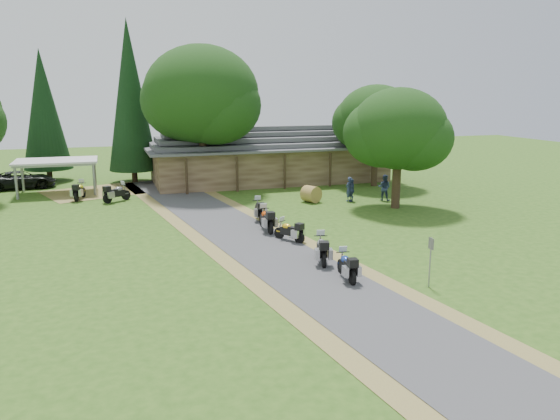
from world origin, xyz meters
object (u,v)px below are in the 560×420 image
object	(u,v)px
lodge	(269,153)
motorcycle_carport_b	(117,192)
carport	(58,177)
motorcycle_row_b	(322,248)
motorcycle_row_a	(347,265)
motorcycle_carport_a	(80,190)
motorcycle_row_c	(289,230)
motorcycle_row_d	(266,218)
motorcycle_row_e	(259,209)
car_dark_suv	(22,175)
hay_bale	(311,194)

from	to	relation	value
lodge	motorcycle_carport_b	distance (m)	14.54
carport	motorcycle_row_b	bearing A→B (deg)	-60.03
motorcycle_row_a	motorcycle_carport_a	world-z (taller)	motorcycle_carport_a
motorcycle_row_c	motorcycle_carport_a	size ratio (longest dim) A/B	0.87
motorcycle_row_d	motorcycle_carport_a	distance (m)	16.78
motorcycle_row_d	motorcycle_carport_a	xyz separation A→B (m)	(-10.51, 13.08, -0.03)
lodge	motorcycle_row_d	world-z (taller)	lodge
lodge	motorcycle_row_d	size ratio (longest dim) A/B	9.97
motorcycle_row_c	motorcycle_row_e	bearing A→B (deg)	-28.27
car_dark_suv	hay_bale	world-z (taller)	car_dark_suv
lodge	motorcycle_carport_a	distance (m)	16.44
car_dark_suv	motorcycle_row_c	distance (m)	26.99
carport	motorcycle_row_c	size ratio (longest dim) A/B	3.37
lodge	motorcycle_carport_a	xyz separation A→B (m)	(-15.84, -4.03, -1.74)
carport	motorcycle_carport_b	size ratio (longest dim) A/B	2.95
car_dark_suv	motorcycle_row_c	bearing A→B (deg)	-151.06
motorcycle_row_d	hay_bale	bearing A→B (deg)	-37.33
motorcycle_carport_b	motorcycle_row_d	bearing A→B (deg)	-91.03
motorcycle_row_a	car_dark_suv	bearing A→B (deg)	35.41
car_dark_suv	motorcycle_row_d	size ratio (longest dim) A/B	2.64
lodge	motorcycle_carport_a	bearing A→B (deg)	-165.73
motorcycle_row_e	motorcycle_carport_a	xyz separation A→B (m)	(-10.87, 10.30, 0.01)
motorcycle_row_a	motorcycle_row_c	bearing A→B (deg)	9.21
motorcycle_row_a	motorcycle_row_d	bearing A→B (deg)	11.79
motorcycle_row_d	motorcycle_row_e	size ratio (longest dim) A/B	1.05
car_dark_suv	motorcycle_row_e	size ratio (longest dim) A/B	2.78
lodge	motorcycle_row_e	size ratio (longest dim) A/B	10.52
motorcycle_row_a	motorcycle_carport_b	distance (m)	22.17
lodge	motorcycle_carport_a	world-z (taller)	lodge
motorcycle_row_e	motorcycle_carport_b	distance (m)	11.96
motorcycle_row_c	motorcycle_carport_a	xyz separation A→B (m)	(-11.06, 15.53, 0.09)
motorcycle_row_e	hay_bale	size ratio (longest dim) A/B	1.72
lodge	motorcycle_row_d	distance (m)	18.00
motorcycle_row_a	motorcycle_row_e	xyz separation A→B (m)	(-0.57, 11.70, 0.05)
carport	motorcycle_row_c	bearing A→B (deg)	-55.62
motorcycle_row_c	hay_bale	size ratio (longest dim) A/B	1.52
lodge	motorcycle_row_b	distance (m)	24.02
motorcycle_row_b	motorcycle_row_e	distance (m)	9.21
motorcycle_row_d	motorcycle_row_b	bearing A→B (deg)	-172.00
lodge	car_dark_suv	bearing A→B (deg)	173.40
motorcycle_row_d	hay_bale	distance (m)	8.77
motorcycle_row_b	motorcycle_row_e	size ratio (longest dim) A/B	1.00
car_dark_suv	lodge	bearing A→B (deg)	-103.30
carport	lodge	bearing A→B (deg)	2.87
motorcycle_row_c	hay_bale	world-z (taller)	motorcycle_row_c
motorcycle_row_b	motorcycle_row_e	xyz separation A→B (m)	(-0.46, 9.20, -0.00)
motorcycle_row_e	carport	bearing A→B (deg)	50.38
car_dark_suv	hay_bale	distance (m)	24.13
motorcycle_row_e	motorcycle_row_d	bearing A→B (deg)	-179.73
motorcycle_row_a	motorcycle_row_e	bearing A→B (deg)	8.67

